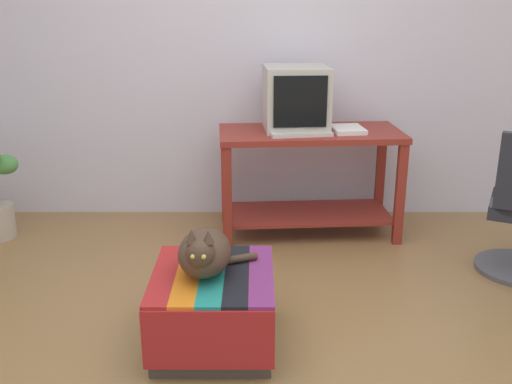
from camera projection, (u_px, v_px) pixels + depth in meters
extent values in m
plane|color=olive|center=(248.00, 366.00, 2.68)|extent=(14.00, 14.00, 0.00)
cube|color=silver|center=(251.00, 40.00, 4.21)|extent=(8.00, 0.10, 2.60)
cube|color=maroon|center=(228.00, 199.00, 3.81)|extent=(0.06, 0.06, 0.69)
cube|color=maroon|center=(401.00, 195.00, 3.89)|extent=(0.06, 0.06, 0.69)
cube|color=maroon|center=(381.00, 174.00, 4.35)|extent=(0.06, 0.06, 0.69)
cube|color=maroon|center=(227.00, 177.00, 4.28)|extent=(0.06, 0.06, 0.69)
cube|color=maroon|center=(309.00, 213.00, 4.15)|extent=(1.16, 0.56, 0.02)
cube|color=maroon|center=(311.00, 134.00, 3.96)|extent=(1.26, 0.65, 0.04)
cube|color=#BCB7A8|center=(296.00, 127.00, 4.01)|extent=(0.31, 0.31, 0.02)
cube|color=#BCB7A8|center=(297.00, 98.00, 3.94)|extent=(0.45, 0.44, 0.42)
cube|color=black|center=(302.00, 102.00, 3.74)|extent=(0.34, 0.04, 0.33)
cube|color=beige|center=(302.00, 133.00, 3.83)|extent=(0.42, 0.21, 0.02)
cube|color=white|center=(349.00, 129.00, 3.93)|extent=(0.23, 0.28, 0.03)
cube|color=#4C4238|center=(215.00, 309.00, 2.81)|extent=(0.54, 0.59, 0.35)
cube|color=#AD2323|center=(209.00, 341.00, 2.49)|extent=(0.57, 0.01, 0.28)
cube|color=#AD2323|center=(165.00, 275.00, 2.75)|extent=(0.11, 0.63, 0.02)
cube|color=orange|center=(190.00, 275.00, 2.75)|extent=(0.11, 0.63, 0.02)
cube|color=#1E897A|center=(214.00, 275.00, 2.75)|extent=(0.11, 0.63, 0.02)
cube|color=black|center=(238.00, 275.00, 2.75)|extent=(0.11, 0.63, 0.02)
cube|color=#7A2D6B|center=(262.00, 275.00, 2.75)|extent=(0.11, 0.63, 0.02)
ellipsoid|color=#473323|center=(206.00, 252.00, 2.72)|extent=(0.26, 0.37, 0.21)
sphere|color=#473323|center=(201.00, 253.00, 2.57)|extent=(0.13, 0.13, 0.13)
cylinder|color=#473323|center=(230.00, 260.00, 2.83)|extent=(0.27, 0.14, 0.04)
cone|color=#473323|center=(192.00, 236.00, 2.55)|extent=(0.05, 0.05, 0.06)
cone|color=#473323|center=(209.00, 236.00, 2.55)|extent=(0.05, 0.05, 0.06)
sphere|color=#C6D151|center=(194.00, 257.00, 2.52)|extent=(0.02, 0.02, 0.02)
sphere|color=#C6D151|center=(205.00, 257.00, 2.51)|extent=(0.02, 0.02, 0.02)
cylinder|color=#B7A893|center=(0.00, 221.00, 4.07)|extent=(0.22, 0.22, 0.24)
ellipsoid|color=#4C8E42|center=(6.00, 164.00, 3.96)|extent=(0.19, 0.14, 0.14)
ellipsoid|color=#38843D|center=(3.00, 163.00, 4.05)|extent=(0.17, 0.15, 0.09)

